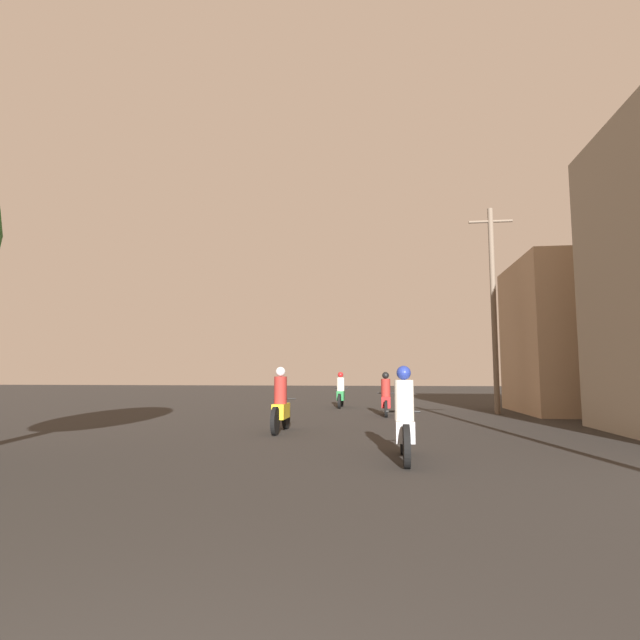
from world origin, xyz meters
TOP-DOWN VIEW (x-y plane):
  - motorcycle_silver at (1.22, 7.58)m, footprint 0.60×2.03m
  - motorcycle_yellow at (-1.67, 11.37)m, footprint 0.60×2.04m
  - motorcycle_red at (0.98, 16.60)m, footprint 0.60×1.88m
  - motorcycle_green at (-0.93, 20.66)m, footprint 0.60×2.01m
  - building_right_far at (8.77, 18.69)m, footprint 5.64×5.32m
  - utility_pole_far at (5.00, 17.94)m, footprint 1.60×0.20m

SIDE VIEW (x-z plane):
  - motorcycle_red at x=0.98m, z-range -0.15..1.36m
  - motorcycle_green at x=-0.93m, z-range -0.15..1.38m
  - motorcycle_silver at x=1.22m, z-range -0.17..1.42m
  - motorcycle_yellow at x=-1.67m, z-range -0.17..1.45m
  - building_right_far at x=8.77m, z-range 0.00..5.70m
  - utility_pole_far at x=5.00m, z-range 0.17..7.85m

